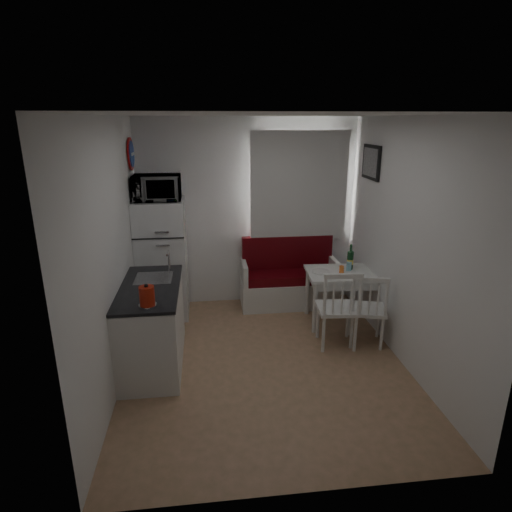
{
  "coord_description": "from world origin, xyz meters",
  "views": [
    {
      "loc": [
        -0.59,
        -4.09,
        2.56
      ],
      "look_at": [
        -0.04,
        0.5,
        1.08
      ],
      "focal_mm": 30.0,
      "sensor_mm": 36.0,
      "label": 1
    }
  ],
  "objects_px": {
    "fridge": "(162,259)",
    "bench": "(289,283)",
    "chair_left": "(340,301)",
    "kitchen_counter": "(152,325)",
    "dining_table": "(343,278)",
    "chair_right": "(370,303)",
    "microwave": "(157,188)",
    "wine_bottle": "(350,257)",
    "kettle": "(147,296)"
  },
  "relations": [
    {
      "from": "kitchen_counter",
      "to": "bench",
      "type": "relative_size",
      "value": 0.97
    },
    {
      "from": "bench",
      "to": "chair_left",
      "type": "relative_size",
      "value": 2.64
    },
    {
      "from": "chair_left",
      "to": "wine_bottle",
      "type": "relative_size",
      "value": 1.55
    },
    {
      "from": "bench",
      "to": "chair_right",
      "type": "xyz_separation_m",
      "value": [
        0.69,
        -1.3,
        0.23
      ]
    },
    {
      "from": "bench",
      "to": "fridge",
      "type": "bearing_deg",
      "value": -176.32
    },
    {
      "from": "chair_left",
      "to": "fridge",
      "type": "relative_size",
      "value": 0.33
    },
    {
      "from": "chair_left",
      "to": "fridge",
      "type": "xyz_separation_m",
      "value": [
        -2.07,
        1.2,
        0.2
      ]
    },
    {
      "from": "fridge",
      "to": "microwave",
      "type": "xyz_separation_m",
      "value": [
        0.0,
        -0.05,
        0.95
      ]
    },
    {
      "from": "chair_left",
      "to": "chair_right",
      "type": "relative_size",
      "value": 1.01
    },
    {
      "from": "fridge",
      "to": "kettle",
      "type": "relative_size",
      "value": 7.09
    },
    {
      "from": "kitchen_counter",
      "to": "bench",
      "type": "xyz_separation_m",
      "value": [
        1.76,
        1.36,
        -0.13
      ]
    },
    {
      "from": "chair_left",
      "to": "kitchen_counter",
      "type": "bearing_deg",
      "value": -174.48
    },
    {
      "from": "dining_table",
      "to": "kettle",
      "type": "relative_size",
      "value": 4.35
    },
    {
      "from": "kitchen_counter",
      "to": "microwave",
      "type": "xyz_separation_m",
      "value": [
        0.02,
        1.19,
        1.29
      ]
    },
    {
      "from": "dining_table",
      "to": "fridge",
      "type": "bearing_deg",
      "value": 170.66
    },
    {
      "from": "wine_bottle",
      "to": "microwave",
      "type": "bearing_deg",
      "value": 171.14
    },
    {
      "from": "dining_table",
      "to": "chair_left",
      "type": "height_order",
      "value": "chair_left"
    },
    {
      "from": "dining_table",
      "to": "chair_right",
      "type": "relative_size",
      "value": 1.9
    },
    {
      "from": "chair_left",
      "to": "wine_bottle",
      "type": "xyz_separation_m",
      "value": [
        0.36,
        0.77,
        0.27
      ]
    },
    {
      "from": "microwave",
      "to": "wine_bottle",
      "type": "distance_m",
      "value": 2.61
    },
    {
      "from": "chair_left",
      "to": "microwave",
      "type": "bearing_deg",
      "value": 155.26
    },
    {
      "from": "chair_left",
      "to": "chair_right",
      "type": "distance_m",
      "value": 0.36
    },
    {
      "from": "wine_bottle",
      "to": "kettle",
      "type": "bearing_deg",
      "value": -150.62
    },
    {
      "from": "bench",
      "to": "wine_bottle",
      "type": "height_order",
      "value": "wine_bottle"
    },
    {
      "from": "microwave",
      "to": "bench",
      "type": "bearing_deg",
      "value": 5.32
    },
    {
      "from": "fridge",
      "to": "kettle",
      "type": "xyz_separation_m",
      "value": [
        0.03,
        -1.78,
        0.22
      ]
    },
    {
      "from": "dining_table",
      "to": "fridge",
      "type": "height_order",
      "value": "fridge"
    },
    {
      "from": "bench",
      "to": "fridge",
      "type": "relative_size",
      "value": 0.86
    },
    {
      "from": "chair_right",
      "to": "microwave",
      "type": "bearing_deg",
      "value": 169.76
    },
    {
      "from": "wine_bottle",
      "to": "chair_right",
      "type": "bearing_deg",
      "value": -90.0
    },
    {
      "from": "dining_table",
      "to": "wine_bottle",
      "type": "distance_m",
      "value": 0.29
    },
    {
      "from": "kitchen_counter",
      "to": "kettle",
      "type": "height_order",
      "value": "kitchen_counter"
    },
    {
      "from": "wine_bottle",
      "to": "dining_table",
      "type": "bearing_deg",
      "value": -137.28
    },
    {
      "from": "chair_left",
      "to": "wine_bottle",
      "type": "distance_m",
      "value": 0.89
    },
    {
      "from": "kitchen_counter",
      "to": "chair_right",
      "type": "xyz_separation_m",
      "value": [
        2.45,
        0.05,
        0.1
      ]
    },
    {
      "from": "bench",
      "to": "fridge",
      "type": "xyz_separation_m",
      "value": [
        -1.74,
        -0.11,
        0.47
      ]
    },
    {
      "from": "dining_table",
      "to": "chair_right",
      "type": "xyz_separation_m",
      "value": [
        0.11,
        -0.66,
        -0.07
      ]
    },
    {
      "from": "fridge",
      "to": "wine_bottle",
      "type": "height_order",
      "value": "fridge"
    },
    {
      "from": "kitchen_counter",
      "to": "bench",
      "type": "height_order",
      "value": "kitchen_counter"
    },
    {
      "from": "bench",
      "to": "wine_bottle",
      "type": "xyz_separation_m",
      "value": [
        0.69,
        -0.54,
        0.54
      ]
    },
    {
      "from": "kitchen_counter",
      "to": "kettle",
      "type": "xyz_separation_m",
      "value": [
        0.05,
        -0.54,
        0.56
      ]
    },
    {
      "from": "fridge",
      "to": "bench",
      "type": "bearing_deg",
      "value": 3.68
    },
    {
      "from": "kitchen_counter",
      "to": "kettle",
      "type": "distance_m",
      "value": 0.77
    },
    {
      "from": "microwave",
      "to": "wine_bottle",
      "type": "relative_size",
      "value": 1.74
    },
    {
      "from": "bench",
      "to": "fridge",
      "type": "height_order",
      "value": "fridge"
    },
    {
      "from": "microwave",
      "to": "chair_left",
      "type": "bearing_deg",
      "value": -28.99
    },
    {
      "from": "bench",
      "to": "dining_table",
      "type": "relative_size",
      "value": 1.4
    },
    {
      "from": "kitchen_counter",
      "to": "kettle",
      "type": "relative_size",
      "value": 5.91
    },
    {
      "from": "wine_bottle",
      "to": "chair_left",
      "type": "bearing_deg",
      "value": -114.98
    },
    {
      "from": "fridge",
      "to": "kettle",
      "type": "height_order",
      "value": "fridge"
    }
  ]
}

